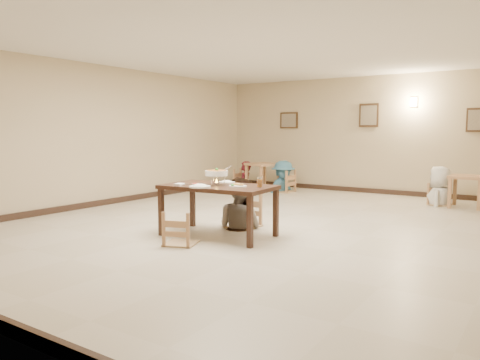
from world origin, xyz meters
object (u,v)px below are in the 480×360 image
Objects in this scene: chair_far at (244,197)px; chair_near at (181,213)px; bg_diner_a at (245,161)px; bg_diner_c at (441,166)px; bg_table_right at (467,182)px; main_table at (218,190)px; drink_glass at (260,182)px; bg_table_left at (263,168)px; bg_chair_ll at (245,170)px; bg_chair_rl at (440,184)px; bg_diner_b at (283,161)px; bg_chair_lr at (283,171)px; curry_warmer at (217,173)px; main_diner at (240,177)px.

chair_near is (-0.08, -1.49, -0.05)m from chair_far.
bg_diner_a is 0.91× the size of bg_diner_c.
bg_diner_a is (-5.60, 0.07, 0.23)m from bg_table_right.
drink_glass is (0.67, 0.11, 0.15)m from main_table.
bg_table_left is at bearing 75.42° from bg_diner_a.
bg_diner_a reaches higher than drink_glass.
bg_chair_rl is at bearing -98.23° from bg_chair_ll.
bg_diner_b is (-3.88, 0.05, 0.38)m from bg_chair_rl.
bg_chair_rl is (3.88, -0.05, -0.09)m from bg_chair_lr.
bg_table_right is at bearing 57.52° from main_table.
bg_table_left is 1.37× the size of bg_table_right.
chair_far reaches higher than bg_table_right.
main_table is 11.11× the size of drink_glass.
bg_diner_b reaches higher than bg_table_left.
bg_diner_b is (-0.00, 0.00, 0.28)m from bg_chair_lr.
curry_warmer reaches higher than chair_far.
curry_warmer is 0.43× the size of bg_chair_rl.
bg_diner_c is (5.06, -0.01, 0.32)m from bg_chair_ll.
chair_far is at bearing -123.16° from bg_table_right.
main_table is 0.69m from drink_glass.
bg_diner_b is at bearing -95.78° from chair_near.
chair_far is 1.02m from drink_glass.
bg_diner_c is at bearing 62.43° from chair_far.
bg_chair_ll is 0.69× the size of bg_diner_a.
main_diner is 4.96m from bg_diner_c.
bg_diner_c reaches higher than main_diner.
main_table is 4.49× the size of curry_warmer.
drink_glass is at bearing 21.39° from bg_diner_a.
bg_chair_lr is 0.28m from bg_diner_b.
bg_table_right is at bearing 92.18° from bg_chair_lr.
bg_chair_lr reaches higher than main_table.
main_table reaches higher than bg_table_left.
main_table is 1.58× the size of bg_chair_lr.
main_table is at bearing -149.85° from bg_diner_b.
main_diner is 5.19m from bg_table_right.
main_diner is 4.39× the size of curry_warmer.
chair_far is 0.62× the size of bg_diner_b.
chair_far reaches higher than chair_near.
bg_table_right is at bearing -98.76° from bg_chair_ll.
bg_chair_ll is 1.22m from bg_diner_b.
bg_chair_lr is (1.19, 0.04, 0.02)m from bg_chair_ll.
main_table is 1.91× the size of bg_chair_rl.
bg_chair_lr reaches higher than bg_table_left.
bg_chair_rl is (2.21, 5.08, -0.25)m from main_table.
bg_chair_ll is 5.07m from bg_diner_c.
bg_chair_ll is at bearing 122.95° from chair_far.
bg_table_right is at bearing 75.48° from bg_diner_a.
chair_far is 1.12× the size of chair_near.
chair_near is 6.44m from bg_diner_a.
main_table is at bearing 21.53° from bg_chair_lr.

